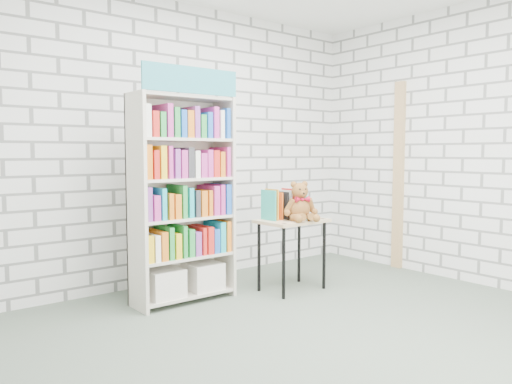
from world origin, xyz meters
TOP-DOWN VIEW (x-y plane):
  - ground at (0.00, 0.00)m, footprint 4.50×4.50m
  - room_shell at (0.00, 0.00)m, footprint 4.52×4.02m
  - bookshelf at (-0.34, 1.36)m, footprint 0.90×0.35m
  - display_table at (0.65, 1.01)m, footprint 0.64×0.45m
  - table_books at (0.65, 1.11)m, footprint 0.45×0.20m
  - teddy_bear at (0.66, 0.91)m, footprint 0.34×0.33m
  - door_trim at (2.23, 0.95)m, footprint 0.05×0.12m

SIDE VIEW (x-z plane):
  - ground at x=0.00m, z-range 0.00..0.00m
  - display_table at x=0.65m, z-range 0.24..0.92m
  - table_books at x=0.65m, z-range 0.68..0.94m
  - teddy_bear at x=0.66m, z-range 0.64..1.01m
  - bookshelf at x=-0.34m, z-range -0.09..1.94m
  - door_trim at x=2.23m, z-range 0.00..2.10m
  - room_shell at x=0.00m, z-range 0.38..3.19m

